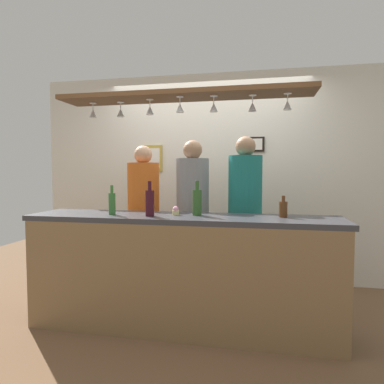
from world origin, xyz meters
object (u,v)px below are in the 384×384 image
person_left_orange_shirt (144,207)px  bottle_champagne_green (197,202)px  cupcake (176,211)px  picture_frame_upper_small (255,144)px  person_middle_grey_shirt (193,205)px  bottle_beer_brown_stubby (283,209)px  bottle_beer_green_import (112,203)px  bottle_wine_dark_red (150,202)px  person_right_teal_shirt (245,204)px  picture_frame_caricature (153,158)px

person_left_orange_shirt → bottle_champagne_green: (0.70, -0.58, 0.12)m
bottle_champagne_green → cupcake: bearing=-170.2°
picture_frame_upper_small → person_left_orange_shirt: bearing=-146.4°
person_left_orange_shirt → person_middle_grey_shirt: (0.54, 0.00, 0.03)m
bottle_beer_brown_stubby → bottle_beer_green_import: 1.48m
person_left_orange_shirt → bottle_wine_dark_red: 0.79m
person_middle_grey_shirt → picture_frame_upper_small: bearing=51.0°
bottle_beer_brown_stubby → cupcake: (-0.91, -0.05, -0.03)m
person_right_teal_shirt → bottle_champagne_green: person_right_teal_shirt is taller
bottle_champagne_green → bottle_beer_green_import: 0.75m
picture_frame_caricature → bottle_champagne_green: bearing=-58.0°
person_right_teal_shirt → bottle_beer_brown_stubby: bearing=-58.8°
picture_frame_caricature → person_left_orange_shirt: bearing=-79.1°
bottle_wine_dark_red → cupcake: bottle_wine_dark_red is taller
bottle_champagne_green → picture_frame_upper_small: picture_frame_upper_small is taller
bottle_wine_dark_red → bottle_beer_green_import: 0.37m
bottle_beer_brown_stubby → cupcake: 0.91m
person_left_orange_shirt → bottle_beer_green_import: 0.69m
person_left_orange_shirt → cupcake: bearing=-49.9°
person_left_orange_shirt → cupcake: size_ratio=21.15×
bottle_beer_green_import → picture_frame_caricature: (-0.10, 1.46, 0.45)m
person_middle_grey_shirt → picture_frame_upper_small: (0.63, 0.78, 0.68)m
bottle_champagne_green → bottle_beer_green_import: bearing=-172.0°
bottle_wine_dark_red → person_left_orange_shirt: bearing=113.5°
person_middle_grey_shirt → person_right_teal_shirt: person_right_teal_shirt is taller
person_right_teal_shirt → cupcake: person_right_teal_shirt is taller
bottle_beer_brown_stubby → picture_frame_caricature: (-1.57, 1.33, 0.48)m
person_left_orange_shirt → person_middle_grey_shirt: 0.54m
person_middle_grey_shirt → person_right_teal_shirt: bearing=0.0°
picture_frame_upper_small → bottle_champagne_green: bearing=-109.3°
person_left_orange_shirt → picture_frame_upper_small: bearing=33.6°
person_left_orange_shirt → bottle_wine_dark_red: (0.31, -0.72, 0.12)m
bottle_beer_green_import → picture_frame_upper_small: (1.22, 1.46, 0.61)m
person_right_teal_shirt → bottle_beer_brown_stubby: (0.34, -0.56, 0.02)m
person_middle_grey_shirt → bottle_wine_dark_red: bearing=-107.5°
person_left_orange_shirt → bottle_beer_green_import: bearing=-94.2°
bottle_beer_brown_stubby → bottle_beer_green_import: size_ratio=0.69×
person_right_teal_shirt → person_left_orange_shirt: bearing=180.0°
bottle_beer_green_import → person_middle_grey_shirt: bearing=49.1°
bottle_beer_brown_stubby → cupcake: bottle_beer_brown_stubby is taller
bottle_wine_dark_red → picture_frame_upper_small: bearing=60.2°
person_right_teal_shirt → bottle_beer_green_import: (-1.13, -0.68, 0.05)m
person_middle_grey_shirt → picture_frame_upper_small: 1.21m
person_middle_grey_shirt → cupcake: (-0.03, -0.61, 0.00)m
person_left_orange_shirt → picture_frame_upper_small: 1.57m
picture_frame_caricature → cupcake: bearing=-64.5°
person_right_teal_shirt → picture_frame_upper_small: (0.09, 0.78, 0.66)m
person_right_teal_shirt → bottle_beer_brown_stubby: size_ratio=9.59×
bottle_wine_dark_red → bottle_beer_green_import: bearing=174.0°
bottle_champagne_green → cupcake: (-0.18, -0.03, -0.08)m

